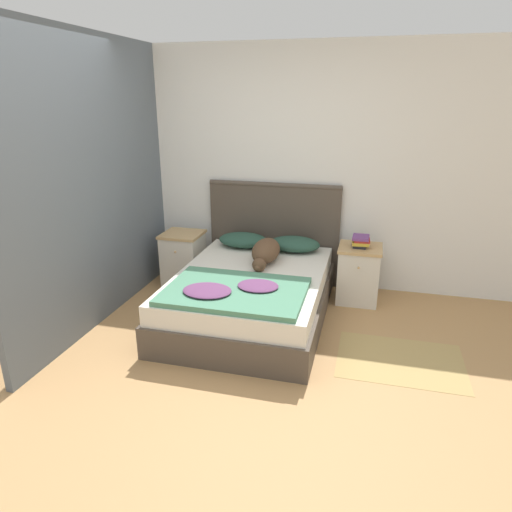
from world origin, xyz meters
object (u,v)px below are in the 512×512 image
pillow_right (294,244)px  bed (251,296)px  nightstand_left (183,258)px  pillow_left (243,240)px  dog (266,252)px  nightstand_right (358,274)px  book_stack (361,241)px

pillow_right → bed: bearing=-111.1°
nightstand_left → pillow_left: pillow_left is taller
nightstand_left → pillow_right: size_ratio=1.09×
dog → nightstand_right: bearing=20.7°
nightstand_left → nightstand_right: 1.93m
nightstand_right → pillow_right: 0.73m
nightstand_right → bed: bearing=-145.7°
bed → dog: dog is taller
nightstand_right → dog: dog is taller
bed → dog: 0.47m
bed → pillow_right: 0.84m
nightstand_left → nightstand_right: size_ratio=1.00×
bed → nightstand_left: bearing=145.7°
bed → dog: (0.07, 0.32, 0.34)m
bed → pillow_right: (0.28, 0.73, 0.31)m
book_stack → dog: bearing=-159.3°
dog → book_stack: 0.96m
pillow_left → dog: 0.54m
nightstand_left → dog: size_ratio=0.84×
nightstand_right → nightstand_left: bearing=180.0°
pillow_right → dog: (-0.22, -0.41, 0.03)m
nightstand_left → nightstand_right: same height
pillow_right → pillow_left: bearing=180.0°
bed → book_stack: (0.97, 0.66, 0.42)m
nightstand_left → nightstand_right: bearing=0.0°
nightstand_left → pillow_right: pillow_right is taller
pillow_right → book_stack: book_stack is taller
pillow_right → nightstand_left: bearing=-176.8°
dog → book_stack: size_ratio=3.16×
pillow_right → book_stack: 0.69m
pillow_right → dog: 0.46m
nightstand_left → book_stack: (1.93, -0.00, 0.35)m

